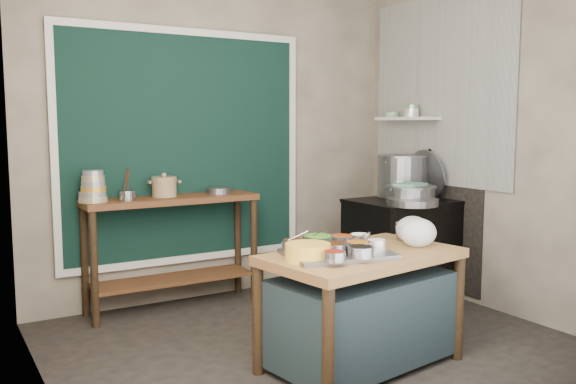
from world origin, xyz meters
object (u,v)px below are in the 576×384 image
stove_block (404,250)px  stock_pot (403,176)px  saucepan (411,231)px  back_counter (173,253)px  utensil_cup (127,195)px  steamer (410,194)px  ceramic_crock (164,188)px  condiment_tray (338,254)px  prep_table (361,310)px  yellow_basin (308,252)px

stove_block → stock_pot: bearing=54.0°
stove_block → saucepan: saucepan is taller
back_counter → utensil_cup: bearing=-172.4°
stove_block → steamer: 0.56m
back_counter → utensil_cup: 0.65m
ceramic_crock → steamer: 2.09m
steamer → condiment_tray: bearing=-146.9°
saucepan → prep_table: bearing=-171.3°
stove_block → saucepan: 1.25m
stove_block → condiment_tray: size_ratio=1.43×
stove_block → saucepan: (-0.76, -0.92, 0.38)m
stove_block → yellow_basin: size_ratio=3.32×
back_counter → yellow_basin: size_ratio=5.34×
yellow_basin → steamer: size_ratio=0.61×
ceramic_crock → condiment_tray: bearing=-76.5°
condiment_tray → yellow_basin: yellow_basin is taller
yellow_basin → saucepan: bearing=10.8°
stove_block → stock_pot: size_ratio=1.82×
stove_block → yellow_basin: 2.09m
prep_table → stock_pot: (1.43, 1.25, 0.70)m
yellow_basin → saucepan: (0.97, 0.18, 0.01)m
stove_block → utensil_cup: (-2.29, 0.68, 0.56)m
prep_table → steamer: bearing=28.4°
condiment_tray → ceramic_crock: size_ratio=2.90×
stove_block → stock_pot: stock_pot is taller
steamer → prep_table: bearing=-143.4°
condiment_tray → stock_pot: 2.09m
condiment_tray → saucepan: 0.76m
utensil_cup → steamer: utensil_cup is taller
stove_block → steamer: steamer is taller
ceramic_crock → back_counter: bearing=-35.9°
stock_pot → steamer: size_ratio=1.10×
utensil_cup → stock_pot: stock_pot is taller
ceramic_crock → steamer: (1.87, -0.93, -0.07)m
yellow_basin → stock_pot: 2.28m
yellow_basin → utensil_cup: (-0.56, 1.78, 0.19)m
prep_table → yellow_basin: bearing=176.1°
stove_block → yellow_basin: (-1.73, -1.10, 0.38)m
prep_table → saucepan: size_ratio=5.82×
prep_table → back_counter: (-0.60, 1.80, 0.10)m
prep_table → condiment_tray: 0.44m
prep_table → utensil_cup: bearing=111.2°
back_counter → stock_pot: size_ratio=2.93×
condiment_tray → stove_block: bearing=36.0°
stove_block → saucepan: size_ratio=4.19×
yellow_basin → ceramic_crock: ceramic_crock is taller
back_counter → stove_block: size_ratio=1.61×
yellow_basin → steamer: steamer is taller
prep_table → yellow_basin: yellow_basin is taller
stock_pot → prep_table: bearing=-138.8°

